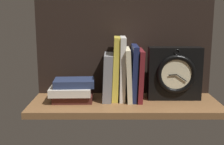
% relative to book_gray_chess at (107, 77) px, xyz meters
% --- Properties ---
extents(ground_plane, '(0.76, 0.28, 0.03)m').
position_rel_book_gray_chess_xyz_m(ground_plane, '(0.07, -0.04, -0.11)').
color(ground_plane, brown).
extents(back_panel, '(0.76, 0.01, 0.41)m').
position_rel_book_gray_chess_xyz_m(back_panel, '(0.07, 0.09, 0.11)').
color(back_panel, black).
rests_on(back_panel, ground_plane).
extents(book_gray_chess, '(0.04, 0.15, 0.19)m').
position_rel_book_gray_chess_xyz_m(book_gray_chess, '(0.00, 0.00, 0.00)').
color(book_gray_chess, gray).
rests_on(book_gray_chess, ground_plane).
extents(book_yellow_seinlanguage, '(0.03, 0.13, 0.26)m').
position_rel_book_gray_chess_xyz_m(book_yellow_seinlanguage, '(0.03, 0.00, 0.03)').
color(book_yellow_seinlanguage, gold).
rests_on(book_yellow_seinlanguage, ground_plane).
extents(book_white_catcher, '(0.03, 0.14, 0.26)m').
position_rel_book_gray_chess_xyz_m(book_white_catcher, '(0.06, 0.00, 0.03)').
color(book_white_catcher, silver).
rests_on(book_white_catcher, ground_plane).
extents(book_cream_twain, '(0.03, 0.17, 0.21)m').
position_rel_book_gray_chess_xyz_m(book_cream_twain, '(0.08, 0.00, 0.01)').
color(book_cream_twain, beige).
rests_on(book_cream_twain, ground_plane).
extents(book_navy_bierce, '(0.03, 0.16, 0.22)m').
position_rel_book_gray_chess_xyz_m(book_navy_bierce, '(0.11, 0.00, 0.02)').
color(book_navy_bierce, '#192147').
rests_on(book_navy_bierce, ground_plane).
extents(book_maroon_dawkins, '(0.03, 0.17, 0.21)m').
position_rel_book_gray_chess_xyz_m(book_maroon_dawkins, '(0.13, 0.00, 0.01)').
color(book_maroon_dawkins, maroon).
rests_on(book_maroon_dawkins, ground_plane).
extents(framed_clock, '(0.22, 0.08, 0.22)m').
position_rel_book_gray_chess_xyz_m(framed_clock, '(0.27, -0.01, 0.01)').
color(framed_clock, black).
rests_on(framed_clock, ground_plane).
extents(book_stack_side, '(0.18, 0.14, 0.09)m').
position_rel_book_gray_chess_xyz_m(book_stack_side, '(-0.14, -0.03, -0.05)').
color(book_stack_side, '#471E19').
rests_on(book_stack_side, ground_plane).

